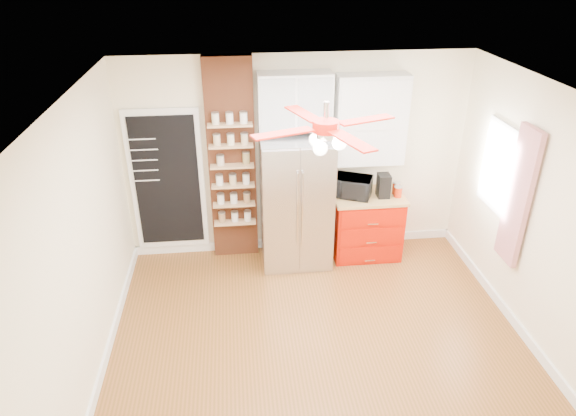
{
  "coord_description": "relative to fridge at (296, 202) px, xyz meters",
  "views": [
    {
      "loc": [
        -0.81,
        -4.27,
        3.86
      ],
      "look_at": [
        -0.24,
        0.9,
        1.17
      ],
      "focal_mm": 32.0,
      "sensor_mm": 36.0,
      "label": 1
    }
  ],
  "objects": [
    {
      "name": "upper_glass_cabinet",
      "position": [
        0.0,
        0.2,
        1.27
      ],
      "size": [
        0.9,
        0.35,
        0.7
      ],
      "primitive_type": "cube",
      "color": "white",
      "rests_on": "wall_back"
    },
    {
      "name": "wall_left",
      "position": [
        -2.2,
        -1.63,
        0.48
      ],
      "size": [
        0.02,
        4.0,
        2.7
      ],
      "primitive_type": "cube",
      "color": "#FFF4CD",
      "rests_on": "floor"
    },
    {
      "name": "red_cabinet",
      "position": [
        0.97,
        0.05,
        -0.42
      ],
      "size": [
        0.94,
        0.64,
        0.9
      ],
      "color": "#BF1302",
      "rests_on": "floor"
    },
    {
      "name": "canister_left",
      "position": [
        1.34,
        -0.04,
        0.09
      ],
      "size": [
        0.13,
        0.13,
        0.14
      ],
      "primitive_type": "cylinder",
      "rotation": [
        0.0,
        0.0,
        -0.26
      ],
      "color": "red",
      "rests_on": "red_cabinet"
    },
    {
      "name": "floor",
      "position": [
        0.05,
        -1.63,
        -0.88
      ],
      "size": [
        4.5,
        4.5,
        0.0
      ],
      "primitive_type": "plane",
      "color": "brown",
      "rests_on": "ground"
    },
    {
      "name": "wall_front",
      "position": [
        0.05,
        -3.63,
        0.48
      ],
      "size": [
        4.5,
        0.02,
        2.7
      ],
      "primitive_type": "cube",
      "color": "#FFF4CD",
      "rests_on": "floor"
    },
    {
      "name": "window",
      "position": [
        2.28,
        -0.73,
        0.68
      ],
      "size": [
        0.04,
        0.75,
        1.05
      ],
      "primitive_type": "cube",
      "color": "white",
      "rests_on": "wall_right"
    },
    {
      "name": "fridge",
      "position": [
        0.0,
        0.0,
        0.0
      ],
      "size": [
        0.9,
        0.7,
        1.75
      ],
      "primitive_type": "cube",
      "color": "silver",
      "rests_on": "floor"
    },
    {
      "name": "wall_back",
      "position": [
        0.05,
        0.37,
        0.48
      ],
      "size": [
        4.5,
        0.02,
        2.7
      ],
      "primitive_type": "cube",
      "color": "#FFF4CD",
      "rests_on": "floor"
    },
    {
      "name": "curtain",
      "position": [
        2.23,
        -1.28,
        0.57
      ],
      "size": [
        0.06,
        0.4,
        1.55
      ],
      "primitive_type": "cube",
      "color": "#AA1623",
      "rests_on": "wall_right"
    },
    {
      "name": "coffee_maker",
      "position": [
        1.15,
        -0.01,
        0.18
      ],
      "size": [
        0.16,
        0.19,
        0.31
      ],
      "primitive_type": "cube",
      "rotation": [
        0.0,
        0.0,
        -0.02
      ],
      "color": "black",
      "rests_on": "red_cabinet"
    },
    {
      "name": "upper_shelf_unit",
      "position": [
        0.97,
        0.22,
        1.0
      ],
      "size": [
        0.9,
        0.3,
        1.15
      ],
      "primitive_type": "cube",
      "color": "white",
      "rests_on": "wall_back"
    },
    {
      "name": "chalkboard",
      "position": [
        -1.65,
        0.33,
        0.23
      ],
      "size": [
        0.95,
        0.05,
        1.95
      ],
      "color": "white",
      "rests_on": "wall_back"
    },
    {
      "name": "pantry_jar_beans",
      "position": [
        -0.62,
        0.18,
        0.57
      ],
      "size": [
        0.09,
        0.09,
        0.14
      ],
      "primitive_type": "cylinder",
      "rotation": [
        0.0,
        0.0,
        0.01
      ],
      "color": "#947F4B",
      "rests_on": "brick_pillar"
    },
    {
      "name": "wall_right",
      "position": [
        2.3,
        -1.63,
        0.48
      ],
      "size": [
        0.02,
        4.0,
        2.7
      ],
      "primitive_type": "cube",
      "color": "#FFF4CD",
      "rests_on": "floor"
    },
    {
      "name": "canister_right",
      "position": [
        1.34,
        0.05,
        0.1
      ],
      "size": [
        0.12,
        0.12,
        0.16
      ],
      "primitive_type": "cylinder",
      "rotation": [
        0.0,
        0.0,
        0.24
      ],
      "color": "red",
      "rests_on": "red_cabinet"
    },
    {
      "name": "toaster_oven",
      "position": [
        0.75,
        0.06,
        0.16
      ],
      "size": [
        0.58,
        0.5,
        0.27
      ],
      "primitive_type": "imported",
      "rotation": [
        0.0,
        0.0,
        -0.41
      ],
      "color": "black",
      "rests_on": "red_cabinet"
    },
    {
      "name": "pantry_jar_oats",
      "position": [
        -0.94,
        0.16,
        0.56
      ],
      "size": [
        0.12,
        0.12,
        0.12
      ],
      "primitive_type": "cylinder",
      "rotation": [
        0.0,
        0.0,
        -0.37
      ],
      "color": "#C3AF95",
      "rests_on": "brick_pillar"
    },
    {
      "name": "ceiling",
      "position": [
        0.05,
        -1.63,
        1.83
      ],
      "size": [
        4.5,
        4.5,
        0.0
      ],
      "primitive_type": "plane",
      "color": "white",
      "rests_on": "wall_back"
    },
    {
      "name": "brick_pillar",
      "position": [
        -0.8,
        0.29,
        0.48
      ],
      "size": [
        0.6,
        0.16,
        2.7
      ],
      "primitive_type": "cube",
      "color": "brown",
      "rests_on": "floor"
    },
    {
      "name": "ceiling_fan",
      "position": [
        0.05,
        -1.63,
        1.55
      ],
      "size": [
        1.4,
        1.4,
        0.44
      ],
      "color": "silver",
      "rests_on": "ceiling"
    }
  ]
}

